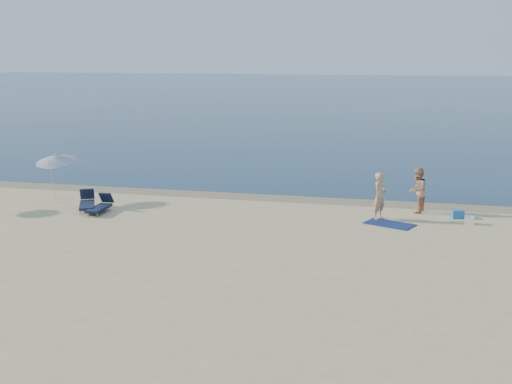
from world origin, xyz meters
TOP-DOWN VIEW (x-y plane):
  - sea at (0.00, 100.00)m, footprint 240.00×160.00m
  - wet_sand_strip at (0.00, 19.40)m, footprint 240.00×1.60m
  - person_left at (3.94, 16.54)m, footprint 0.74×0.84m
  - person_right at (5.44, 18.05)m, footprint 0.94×1.08m
  - beach_towel at (4.38, 15.81)m, footprint 2.13×1.71m
  - white_bag at (7.45, 16.58)m, footprint 0.38×0.33m
  - blue_cooler at (7.07, 17.44)m, footprint 0.54×0.44m
  - umbrella_near at (-10.46, 16.50)m, footprint 1.79×1.82m
  - lounger_left at (-8.41, 15.33)m, footprint 1.34×1.92m
  - lounger_right at (-7.64, 15.00)m, footprint 0.57×1.71m

SIDE VIEW (x-z plane):
  - wet_sand_strip at x=0.00m, z-range 0.00..0.00m
  - sea at x=0.00m, z-range 0.00..0.01m
  - beach_towel at x=4.38m, z-range 0.00..0.03m
  - white_bag at x=7.45m, z-range 0.00..0.31m
  - blue_cooler at x=7.07m, z-range 0.00..0.34m
  - lounger_right at x=-7.64m, z-range -0.10..0.65m
  - lounger_left at x=-8.41m, z-range -0.11..0.70m
  - person_right at x=5.44m, z-range 0.00..1.91m
  - person_left at x=3.94m, z-range 0.00..1.93m
  - umbrella_near at x=-10.46m, z-range 0.81..3.16m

